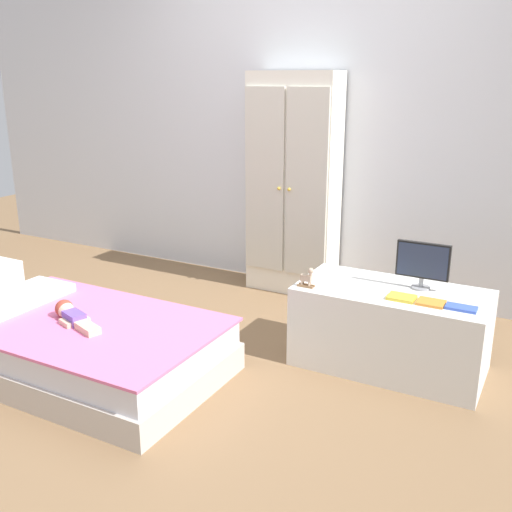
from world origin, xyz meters
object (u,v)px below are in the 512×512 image
at_px(tv_stand, 390,328).
at_px(book_blue, 461,308).
at_px(book_orange, 431,303).
at_px(wardrobe, 293,185).
at_px(tv_monitor, 423,262).
at_px(doll, 71,314).
at_px(rocking_horse_toy, 307,278).
at_px(bed, 87,347).
at_px(book_yellow, 401,297).

relative_size(tv_stand, book_blue, 6.76).
bearing_deg(book_orange, wardrobe, 141.21).
distance_m(wardrobe, tv_monitor, 1.39).
height_order(doll, rocking_horse_toy, rocking_horse_toy).
height_order(doll, tv_monitor, tv_monitor).
relative_size(doll, book_blue, 2.57).
bearing_deg(tv_monitor, wardrobe, 145.18).
height_order(bed, book_blue, book_blue).
bearing_deg(bed, rocking_horse_toy, 33.77).
xyz_separation_m(tv_stand, tv_monitor, (0.13, 0.09, 0.37)).
bearing_deg(book_yellow, bed, -153.91).
bearing_deg(wardrobe, doll, -105.45).
xyz_separation_m(doll, book_yellow, (1.56, 0.76, 0.12)).
bearing_deg(book_yellow, wardrobe, 137.55).
relative_size(bed, wardrobe, 0.91).
relative_size(wardrobe, book_yellow, 11.60).
height_order(wardrobe, book_blue, wardrobe).
xyz_separation_m(tv_monitor, rocking_horse_toy, (-0.55, -0.27, -0.10)).
distance_m(bed, tv_stand, 1.65).
distance_m(doll, book_orange, 1.87).
relative_size(bed, tv_stand, 1.44).
bearing_deg(tv_stand, book_blue, -17.18).
height_order(tv_stand, book_orange, book_orange).
relative_size(tv_monitor, rocking_horse_toy, 2.53).
xyz_separation_m(tv_monitor, book_orange, (0.10, -0.20, -0.14)).
distance_m(wardrobe, rocking_horse_toy, 1.23).
distance_m(bed, book_yellow, 1.69).
xyz_separation_m(bed, tv_monitor, (1.54, 0.93, 0.45)).
bearing_deg(book_yellow, book_orange, 0.00).
xyz_separation_m(wardrobe, tv_monitor, (1.13, -0.78, -0.20)).
height_order(bed, book_orange, book_orange).
bearing_deg(book_orange, doll, -156.05).
relative_size(bed, book_orange, 10.79).
relative_size(bed, tv_monitor, 5.16).
relative_size(doll, book_yellow, 2.80).
bearing_deg(rocking_horse_toy, book_orange, 5.78).
relative_size(wardrobe, tv_monitor, 5.65).
height_order(wardrobe, book_yellow, wardrobe).
relative_size(book_yellow, book_blue, 0.92).
bearing_deg(book_blue, book_yellow, 180.00).
xyz_separation_m(doll, book_blue, (1.85, 0.76, 0.12)).
bearing_deg(wardrobe, tv_monitor, -34.82).
height_order(bed, book_yellow, book_yellow).
xyz_separation_m(rocking_horse_toy, book_blue, (0.79, 0.07, -0.04)).
bearing_deg(book_orange, tv_monitor, 116.22).
bearing_deg(tv_stand, doll, -149.51).
bearing_deg(wardrobe, book_yellow, -42.45).
distance_m(doll, tv_monitor, 1.89).
bearing_deg(doll, rocking_horse_toy, 33.15).
bearing_deg(tv_monitor, rocking_horse_toy, -153.98).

